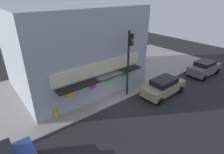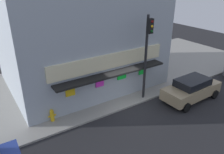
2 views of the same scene
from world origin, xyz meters
The scene contains 9 objects.
ground_plane centered at (0.00, 0.00, 0.00)m, with size 51.11×51.11×0.00m, color #232326.
sidewalk centered at (0.00, 5.42, 0.06)m, with size 34.07×10.84×0.12m, color gray.
corner_building centered at (-0.65, 5.83, 3.97)m, with size 11.39×9.82×7.70m.
traffic_light centered at (1.65, 0.36, 3.88)m, with size 0.32×0.58×5.93m.
fire_hydrant centered at (-4.93, 1.26, 0.51)m, with size 0.48×0.24×0.80m.
trash_can centered at (-1.60, 2.39, 0.54)m, with size 0.51×0.51×0.84m, color #2D2D2D.
pedestrian centered at (2.05, 1.94, 1.13)m, with size 0.46×0.58×1.83m.
potted_plant_by_doorway centered at (-3.27, 2.98, 0.72)m, with size 0.67×0.67×1.04m.
parked_car_tan centered at (4.49, -1.50, 0.85)m, with size 4.59×2.15×1.64m.
Camera 2 is at (-8.19, -10.40, 8.30)m, focal length 36.12 mm.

